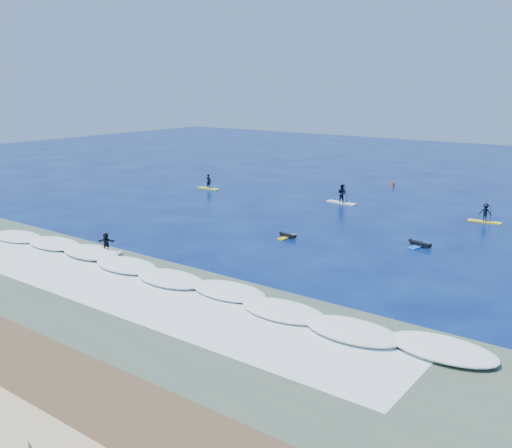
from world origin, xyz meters
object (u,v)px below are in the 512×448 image
Objects in this scene: sup_paddler_center at (342,195)px; prone_paddler_near at (287,236)px; wave_surfer at (106,244)px; sup_paddler_left at (209,184)px; prone_paddler_far at (419,245)px; sup_paddler_right at (485,214)px; marker_buoy at (393,184)px.

sup_paddler_center reaches higher than prone_paddler_near.
sup_paddler_center is at bearing 47.92° from wave_surfer.
sup_paddler_left is 1.18× the size of prone_paddler_far.
prone_paddler_far is at bearing -36.50° from sup_paddler_center.
sup_paddler_right reaches higher than marker_buoy.
prone_paddler_near is 0.96× the size of wave_surfer.
sup_paddler_center reaches higher than marker_buoy.
prone_paddler_near is (-10.52, -14.00, -0.60)m from sup_paddler_right.
sup_paddler_right is 17.52m from prone_paddler_near.
prone_paddler_far is at bearing -62.04° from marker_buoy.
sup_paddler_right reaches higher than prone_paddler_near.
wave_surfer is 36.58m from marker_buoy.
sup_paddler_right is at bearing 5.38° from sup_paddler_center.
sup_paddler_center is at bearing 14.41° from prone_paddler_near.
wave_surfer is at bearing 149.03° from prone_paddler_near.
prone_paddler_near is at bearing 123.20° from prone_paddler_far.
prone_paddler_far is 1.17× the size of wave_surfer.
sup_paddler_right is 30.75m from wave_surfer.
sup_paddler_left is at bearing 179.44° from sup_paddler_right.
sup_paddler_right is at bearing -40.66° from marker_buoy.
marker_buoy is (-11.44, 21.56, 0.15)m from prone_paddler_far.
sup_paddler_right is (13.35, 0.33, -0.07)m from sup_paddler_center.
sup_paddler_left is at bearing 83.79° from wave_surfer.
sup_paddler_right is 10.46m from prone_paddler_far.
prone_paddler_far is at bearing -64.77° from prone_paddler_near.
wave_surfer reaches higher than prone_paddler_far.
wave_surfer reaches higher than marker_buoy.
sup_paddler_center is 13.98m from prone_paddler_near.
prone_paddler_near is at bearing -84.18° from marker_buoy.
prone_paddler_near is 9.60m from prone_paddler_far.
prone_paddler_near is at bearing 24.61° from wave_surfer.
sup_paddler_center is 15.40m from prone_paddler_far.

